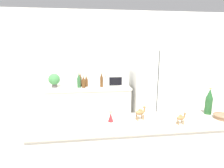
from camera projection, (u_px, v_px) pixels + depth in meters
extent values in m
cube|color=white|center=(112.00, 68.00, 4.08)|extent=(8.00, 0.06, 2.55)
cube|color=silver|center=(89.00, 108.00, 3.87)|extent=(1.74, 0.60, 0.88)
cube|color=silver|center=(89.00, 88.00, 3.77)|extent=(1.77, 0.63, 0.03)
cube|color=white|center=(152.00, 88.00, 3.89)|extent=(0.87, 0.68, 1.73)
cube|color=black|center=(157.00, 92.00, 3.56)|extent=(0.01, 0.01, 1.66)
cylinder|color=#B2B5BA|center=(156.00, 88.00, 3.52)|extent=(0.02, 0.02, 0.95)
cylinder|color=#B2B5BA|center=(160.00, 88.00, 3.53)|extent=(0.02, 0.02, 0.95)
cube|color=beige|center=(135.00, 165.00, 1.93)|extent=(2.11, 0.43, 0.97)
cube|color=beige|center=(137.00, 123.00, 1.83)|extent=(2.15, 0.47, 0.03)
cylinder|color=#595451|center=(55.00, 85.00, 3.71)|extent=(0.11, 0.11, 0.09)
sphere|color=#478E4C|center=(54.00, 79.00, 3.68)|extent=(0.24, 0.24, 0.24)
cylinder|color=white|center=(66.00, 82.00, 3.69)|extent=(0.12, 0.12, 0.23)
cube|color=white|center=(116.00, 80.00, 3.83)|extent=(0.48, 0.36, 0.28)
cube|color=black|center=(116.00, 81.00, 3.65)|extent=(0.26, 0.01, 0.17)
cylinder|color=brown|center=(84.00, 84.00, 3.69)|extent=(0.08, 0.08, 0.15)
cone|color=brown|center=(83.00, 79.00, 3.66)|extent=(0.07, 0.07, 0.09)
cylinder|color=gold|center=(83.00, 76.00, 3.65)|extent=(0.03, 0.03, 0.01)
cylinder|color=brown|center=(80.00, 82.00, 3.83)|extent=(0.07, 0.07, 0.18)
cone|color=brown|center=(80.00, 75.00, 3.79)|extent=(0.06, 0.06, 0.10)
cylinder|color=gold|center=(80.00, 73.00, 3.78)|extent=(0.02, 0.02, 0.01)
cylinder|color=brown|center=(102.00, 82.00, 3.75)|extent=(0.07, 0.07, 0.20)
cone|color=brown|center=(101.00, 75.00, 3.71)|extent=(0.06, 0.06, 0.11)
cylinder|color=gold|center=(101.00, 73.00, 3.70)|extent=(0.02, 0.02, 0.01)
cylinder|color=#2D6033|center=(79.00, 83.00, 3.69)|extent=(0.08, 0.08, 0.19)
cone|color=#2D6033|center=(79.00, 76.00, 3.66)|extent=(0.08, 0.08, 0.11)
cylinder|color=gold|center=(79.00, 73.00, 3.65)|extent=(0.03, 0.03, 0.01)
cylinder|color=brown|center=(86.00, 83.00, 3.80)|extent=(0.07, 0.07, 0.15)
cone|color=brown|center=(86.00, 78.00, 3.77)|extent=(0.06, 0.06, 0.08)
cylinder|color=gold|center=(86.00, 76.00, 3.76)|extent=(0.02, 0.02, 0.01)
cylinder|color=#235628|center=(208.00, 106.00, 2.01)|extent=(0.08, 0.08, 0.19)
cone|color=#235628|center=(210.00, 93.00, 1.98)|extent=(0.07, 0.07, 0.11)
cylinder|color=gold|center=(211.00, 88.00, 1.97)|extent=(0.03, 0.03, 0.01)
cylinder|color=#8C6647|center=(223.00, 117.00, 1.89)|extent=(0.18, 0.18, 0.04)
torus|color=#8C6647|center=(223.00, 115.00, 1.88)|extent=(0.19, 0.19, 0.02)
ellipsoid|color=olive|center=(140.00, 112.00, 1.84)|extent=(0.11, 0.08, 0.05)
sphere|color=olive|center=(140.00, 110.00, 1.84)|extent=(0.04, 0.04, 0.04)
cylinder|color=olive|center=(144.00, 109.00, 1.86)|extent=(0.02, 0.02, 0.05)
sphere|color=olive|center=(144.00, 107.00, 1.85)|extent=(0.03, 0.03, 0.03)
cylinder|color=olive|center=(142.00, 116.00, 1.88)|extent=(0.01, 0.01, 0.06)
cylinder|color=olive|center=(143.00, 117.00, 1.85)|extent=(0.01, 0.01, 0.06)
cylinder|color=olive|center=(136.00, 117.00, 1.86)|extent=(0.01, 0.01, 0.06)
cylinder|color=olive|center=(138.00, 118.00, 1.83)|extent=(0.01, 0.01, 0.06)
ellipsoid|color=olive|center=(181.00, 118.00, 1.74)|extent=(0.09, 0.05, 0.04)
sphere|color=olive|center=(181.00, 116.00, 1.74)|extent=(0.03, 0.03, 0.03)
cylinder|color=olive|center=(185.00, 115.00, 1.74)|extent=(0.02, 0.02, 0.04)
sphere|color=olive|center=(185.00, 113.00, 1.74)|extent=(0.02, 0.02, 0.02)
cylinder|color=olive|center=(182.00, 121.00, 1.77)|extent=(0.01, 0.01, 0.05)
cylinder|color=olive|center=(183.00, 122.00, 1.74)|extent=(0.01, 0.01, 0.05)
cylinder|color=olive|center=(177.00, 122.00, 1.76)|extent=(0.01, 0.01, 0.05)
cylinder|color=olive|center=(179.00, 123.00, 1.73)|extent=(0.01, 0.01, 0.05)
cone|color=maroon|center=(111.00, 117.00, 1.81)|extent=(0.06, 0.06, 0.09)
sphere|color=tan|center=(111.00, 111.00, 1.80)|extent=(0.04, 0.04, 0.04)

